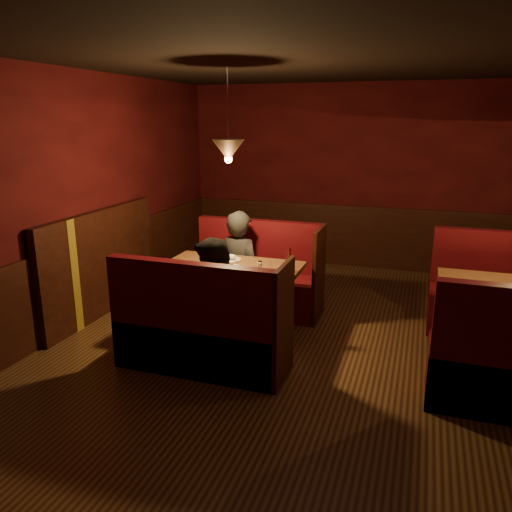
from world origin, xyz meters
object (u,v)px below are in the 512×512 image
(diner_a, at_px, (240,249))
(main_bench_far, at_px, (258,282))
(main_table, at_px, (232,283))
(diner_b, at_px, (216,284))
(main_bench_near, at_px, (201,336))
(second_bench_far, at_px, (505,302))

(diner_a, bearing_deg, main_bench_far, -114.29)
(main_table, bearing_deg, diner_b, -84.17)
(main_bench_near, height_order, second_bench_far, second_bench_far)
(diner_a, height_order, diner_b, diner_a)
(main_bench_near, xyz_separation_m, second_bench_far, (2.87, 1.90, 0.01))
(second_bench_far, distance_m, diner_a, 3.10)
(main_bench_far, distance_m, second_bench_far, 2.88)
(main_table, bearing_deg, main_bench_near, -88.91)
(second_bench_far, xyz_separation_m, diner_b, (-2.83, -1.60, 0.43))
(main_bench_near, height_order, diner_a, diner_a)
(main_bench_far, relative_size, diner_b, 1.04)
(diner_a, bearing_deg, diner_b, 116.49)
(main_bench_far, xyz_separation_m, second_bench_far, (2.87, 0.19, 0.01))
(diner_a, distance_m, diner_b, 1.25)
(diner_b, bearing_deg, main_table, 106.56)
(main_bench_far, distance_m, diner_a, 0.53)
(main_table, height_order, diner_a, diner_a)
(main_bench_far, bearing_deg, diner_b, -88.34)
(main_table, distance_m, main_bench_near, 0.89)
(main_bench_far, relative_size, second_bench_far, 1.03)
(main_table, relative_size, diner_a, 0.91)
(main_bench_far, bearing_deg, diner_a, -131.19)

